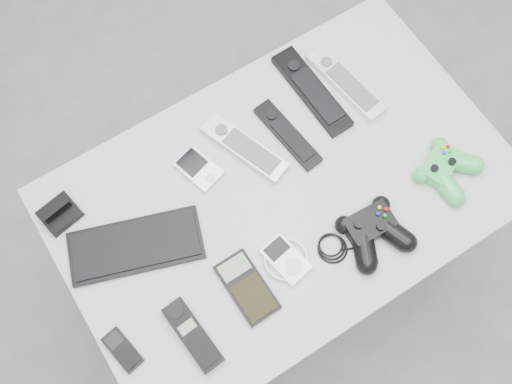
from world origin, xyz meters
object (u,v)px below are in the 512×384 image
desk (283,201)px  cordless_handset (193,335)px  controller_green (446,168)px  remote_silver_b (346,83)px  mp3_player (286,259)px  pda_keyboard (136,245)px  pda (198,169)px  mobile_phone (123,350)px  remote_silver_a (244,147)px  controller_black (373,230)px  remote_black_a (288,135)px  remote_black_b (312,91)px  calculator (247,287)px

desk → cordless_handset: size_ratio=6.40×
controller_green → remote_silver_b: bearing=77.1°
mp3_player → remote_silver_b: bearing=28.7°
pda_keyboard → pda: 0.23m
remote_silver_b → pda_keyboard: bearing=-180.0°
remote_silver_b → mobile_phone: (-0.76, -0.27, -0.00)m
controller_green → mobile_phone: bearing=153.7°
remote_silver_a → remote_silver_b: remote_silver_a is taller
remote_silver_a → mobile_phone: 0.53m
mobile_phone → controller_green: size_ratio=0.64×
mobile_phone → cordless_handset: (0.14, -0.05, 0.00)m
desk → remote_silver_b: remote_silver_b is taller
remote_silver_b → controller_black: (-0.17, -0.34, 0.01)m
pda → remote_black_a: (0.22, -0.04, 0.00)m
remote_black_b → calculator: bearing=-141.7°
remote_silver_a → calculator: bearing=-141.0°
controller_green → controller_black: bearing=164.3°
controller_green → remote_silver_a: bearing=117.1°
cordless_handset → pda_keyboard: bearing=87.5°
mobile_phone → calculator: 0.29m
remote_black_b → remote_silver_b: 0.09m
desk → remote_black_b: bearing=42.2°
remote_black_b → calculator: remote_black_b is taller
mp3_player → calculator: bearing=173.7°
pda_keyboard → remote_silver_a: (0.33, 0.07, 0.00)m
mp3_player → controller_black: bearing=-24.4°
remote_black_a → controller_green: 0.37m
pda → mobile_phone: (-0.34, -0.27, -0.00)m
calculator → controller_black: size_ratio=0.61×
desk → remote_silver_b: size_ratio=4.43×
controller_black → remote_silver_a: bearing=115.4°
desk → mp3_player: bearing=-121.7°
desk → pda_keyboard: size_ratio=3.52×
controller_black → controller_green: 0.23m
remote_black_a → controller_black: (0.03, -0.30, 0.02)m
remote_black_a → mp3_player: bearing=-130.3°
desk → remote_silver_a: size_ratio=4.60×
remote_black_a → mobile_phone: remote_black_a is taller
remote_silver_a → pda: bearing=154.1°
pda_keyboard → controller_green: controller_green is taller
pda → remote_silver_a: remote_silver_a is taller
remote_silver_b → cordless_handset: bearing=-160.4°
mp3_player → controller_green: bearing=-12.4°
remote_silver_b → mp3_player: 0.47m
remote_silver_b → remote_black_a: bearing=-176.2°
remote_black_a → mp3_player: (-0.17, -0.25, -0.00)m
mobile_phone → calculator: same height
remote_black_a → mp3_player: size_ratio=1.91×
pda → calculator: pda is taller
pda → controller_green: size_ratio=0.71×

